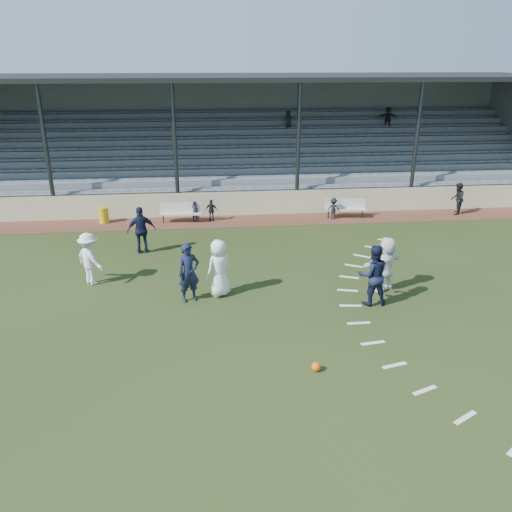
% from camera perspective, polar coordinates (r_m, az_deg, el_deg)
% --- Properties ---
extents(ground, '(90.00, 90.00, 0.00)m').
position_cam_1_polar(ground, '(14.85, 0.96, -8.22)').
color(ground, '#283516').
rests_on(ground, ground).
extents(cinder_track, '(34.00, 2.00, 0.02)m').
position_cam_1_polar(cinder_track, '(24.48, -1.86, 4.04)').
color(cinder_track, '#583023').
rests_on(cinder_track, ground).
extents(retaining_wall, '(34.00, 0.18, 1.20)m').
position_cam_1_polar(retaining_wall, '(25.32, -2.04, 6.03)').
color(retaining_wall, beige).
rests_on(retaining_wall, ground).
extents(bench_left, '(2.02, 0.57, 0.95)m').
position_cam_1_polar(bench_left, '(24.40, -8.61, 5.16)').
color(bench_left, beige).
rests_on(bench_left, cinder_track).
extents(bench_right, '(2.03, 0.67, 0.95)m').
position_cam_1_polar(bench_right, '(25.25, 10.17, 5.62)').
color(bench_right, beige).
rests_on(bench_right, cinder_track).
extents(trash_bin, '(0.47, 0.47, 0.75)m').
position_cam_1_polar(trash_bin, '(25.15, -17.01, 4.49)').
color(trash_bin, gold).
rests_on(trash_bin, cinder_track).
extents(football, '(0.24, 0.24, 0.24)m').
position_cam_1_polar(football, '(13.03, 6.89, -12.45)').
color(football, orange).
rests_on(football, ground).
extents(player_white_lead, '(1.14, 1.05, 1.95)m').
position_cam_1_polar(player_white_lead, '(16.46, -4.23, -1.38)').
color(player_white_lead, white).
rests_on(player_white_lead, ground).
extents(player_navy_lead, '(0.84, 0.70, 1.97)m').
position_cam_1_polar(player_navy_lead, '(16.17, -7.69, -1.92)').
color(player_navy_lead, '#121933').
rests_on(player_navy_lead, ground).
extents(player_navy_mid, '(0.98, 0.77, 2.01)m').
position_cam_1_polar(player_navy_mid, '(16.24, 13.21, -2.13)').
color(player_navy_mid, '#121933').
rests_on(player_navy_mid, ground).
extents(player_white_wing, '(1.36, 1.33, 1.87)m').
position_cam_1_polar(player_white_wing, '(18.21, -18.46, -0.31)').
color(player_white_wing, white).
rests_on(player_white_wing, ground).
extents(player_navy_wing, '(1.20, 0.70, 1.93)m').
position_cam_1_polar(player_navy_wing, '(20.63, -12.95, 2.90)').
color(player_navy_wing, '#121933').
rests_on(player_navy_wing, ground).
extents(player_white_back, '(1.81, 1.39, 1.91)m').
position_cam_1_polar(player_white_back, '(17.35, 14.63, -0.90)').
color(player_white_back, white).
rests_on(player_white_back, ground).
extents(official, '(0.92, 0.98, 1.60)m').
position_cam_1_polar(official, '(27.30, 22.01, 6.09)').
color(official, black).
rests_on(official, cinder_track).
extents(sub_left_near, '(0.44, 0.37, 1.01)m').
position_cam_1_polar(sub_left_near, '(24.39, -7.01, 5.09)').
color(sub_left_near, black).
rests_on(sub_left_near, cinder_track).
extents(sub_left_far, '(0.67, 0.41, 1.06)m').
position_cam_1_polar(sub_left_far, '(24.39, -5.10, 5.22)').
color(sub_left_far, black).
rests_on(sub_left_far, cinder_track).
extents(sub_right, '(0.74, 0.50, 1.05)m').
position_cam_1_polar(sub_right, '(24.90, 8.82, 5.39)').
color(sub_right, black).
rests_on(sub_right, cinder_track).
extents(grandstand, '(34.60, 9.00, 6.61)m').
position_cam_1_polar(grandstand, '(29.55, -2.68, 11.46)').
color(grandstand, gray).
rests_on(grandstand, ground).
extents(penalty_arc, '(3.89, 14.63, 0.01)m').
position_cam_1_polar(penalty_arc, '(15.81, 16.10, -7.15)').
color(penalty_arc, white).
rests_on(penalty_arc, ground).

